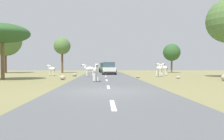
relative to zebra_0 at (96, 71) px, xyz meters
The scene contains 18 objects.
ground_plane 6.40m from the zebra_0, 84.52° to the right, with size 90.00×90.00×0.00m, color olive.
road 6.43m from the zebra_0, 81.98° to the right, with size 6.00×64.00×0.05m, color #56595B.
lane_markings 7.41m from the zebra_0, 83.06° to the right, with size 0.16×56.00×0.01m.
zebra_0 is the anchor object (origin of this frame).
zebra_1 7.48m from the zebra_0, 97.63° to the left, with size 1.54×0.57×1.46m.
zebra_2 14.47m from the zebra_0, 53.91° to the left, with size 1.44×1.36×1.66m.
zebra_3 12.56m from the zebra_0, 118.38° to the left, with size 1.36×1.05×1.45m.
zebra_4 10.83m from the zebra_0, 48.42° to the left, with size 0.83×1.64×1.61m.
car_0 14.53m from the zebra_0, 84.36° to the left, with size 2.05×4.36×1.74m.
car_1 23.48m from the zebra_0, 87.81° to the left, with size 2.20×4.43×1.74m.
tree_0 22.27m from the zebra_0, 106.97° to the left, with size 2.86×2.86×6.07m.
tree_2 9.93m from the zebra_0, 158.69° to the left, with size 4.96×4.96×5.17m.
tree_3 25.09m from the zebra_0, 59.25° to the left, with size 3.05×3.05×5.14m.
tree_4 26.89m from the zebra_0, 127.15° to the left, with size 5.42×5.42×8.34m.
rock_0 4.51m from the zebra_0, 135.09° to the left, with size 0.53×0.55×0.42m, color #A89E8C.
rock_2 9.81m from the zebra_0, 106.86° to the left, with size 0.56×0.44×0.35m, color gray.
rock_3 9.35m from the zebra_0, 28.95° to the left, with size 0.42×0.35×0.26m, color #A89E8C.
rock_4 7.25m from the zebra_0, 53.79° to the left, with size 0.43×0.41×0.24m, color gray.
Camera 1 is at (-0.05, -11.32, 1.37)m, focal length 35.80 mm.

